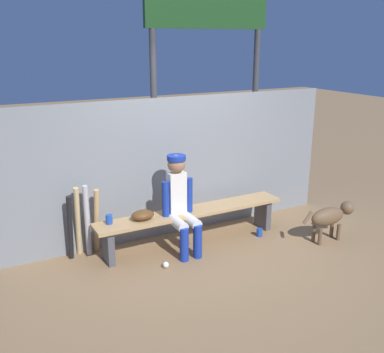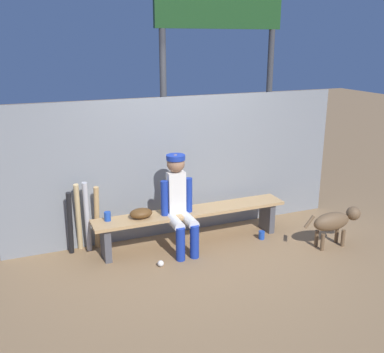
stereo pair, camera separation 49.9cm
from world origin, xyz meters
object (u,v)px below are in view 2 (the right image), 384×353
(bat_wood_tan, at_px, (97,218))
(bat_wood_natural, at_px, (78,217))
(baseball_glove, at_px, (141,213))
(bat_aluminum_black, at_px, (70,223))
(cup_on_ground, at_px, (262,235))
(cup_on_bench, at_px, (107,216))
(bat_aluminum_silver, at_px, (87,217))
(dugout_bench, at_px, (192,217))
(scoreboard, at_px, (224,30))
(dog, at_px, (335,221))
(baseball, at_px, (161,263))
(player_seated, at_px, (179,201))

(bat_wood_tan, bearing_deg, bat_wood_natural, 170.30)
(baseball_glove, bearing_deg, bat_aluminum_black, 161.59)
(cup_on_ground, relative_size, cup_on_bench, 1.00)
(bat_aluminum_silver, distance_m, cup_on_ground, 2.27)
(dugout_bench, relative_size, scoreboard, 0.67)
(bat_wood_tan, bearing_deg, baseball_glove, -31.05)
(baseball_glove, relative_size, bat_wood_tan, 0.33)
(bat_wood_tan, height_order, bat_aluminum_black, bat_wood_tan)
(bat_aluminum_silver, bearing_deg, dog, -19.03)
(bat_aluminum_black, bearing_deg, cup_on_bench, -25.69)
(cup_on_bench, distance_m, scoreboard, 3.44)
(bat_wood_tan, distance_m, dog, 2.99)
(dugout_bench, relative_size, bat_wood_natural, 2.82)
(bat_wood_tan, relative_size, baseball, 11.43)
(bat_aluminum_silver, relative_size, dog, 1.09)
(cup_on_ground, relative_size, scoreboard, 0.03)
(player_seated, xyz_separation_m, baseball_glove, (-0.46, 0.11, -0.14))
(baseball, bearing_deg, bat_wood_tan, 128.37)
(bat_wood_tan, distance_m, cup_on_ground, 2.16)
(baseball, height_order, cup_on_ground, cup_on_ground)
(baseball_glove, bearing_deg, bat_wood_tan, 148.95)
(player_seated, xyz_separation_m, cup_on_bench, (-0.85, 0.18, -0.14))
(scoreboard, bearing_deg, cup_on_bench, -146.23)
(bat_aluminum_black, bearing_deg, dog, -18.03)
(cup_on_ground, relative_size, dog, 0.13)
(baseball_glove, xyz_separation_m, cup_on_ground, (1.57, -0.23, -0.46))
(baseball_glove, distance_m, scoreboard, 3.22)
(scoreboard, bearing_deg, bat_aluminum_black, -154.07)
(dugout_bench, bearing_deg, player_seated, -153.02)
(cup_on_bench, xyz_separation_m, scoreboard, (2.22, 1.48, 2.16))
(bat_wood_tan, distance_m, bat_aluminum_silver, 0.13)
(bat_aluminum_black, bearing_deg, bat_wood_tan, 3.75)
(baseball_glove, relative_size, baseball, 3.78)
(bat_wood_tan, bearing_deg, cup_on_ground, -14.34)
(bat_aluminum_black, relative_size, cup_on_ground, 7.42)
(bat_wood_natural, xyz_separation_m, bat_aluminum_black, (-0.11, -0.06, -0.04))
(player_seated, height_order, bat_wood_natural, player_seated)
(player_seated, distance_m, bat_aluminum_black, 1.35)
(baseball_glove, relative_size, cup_on_bench, 2.55)
(player_seated, xyz_separation_m, baseball, (-0.36, -0.33, -0.62))
(bat_aluminum_silver, height_order, cup_on_bench, bat_aluminum_silver)
(dugout_bench, bearing_deg, cup_on_ground, -14.50)
(baseball, distance_m, cup_on_bench, 0.85)
(scoreboard, bearing_deg, player_seated, -129.46)
(scoreboard, bearing_deg, baseball_glove, -139.58)
(player_seated, height_order, cup_on_bench, player_seated)
(bat_wood_natural, height_order, baseball, bat_wood_natural)
(dog, bearing_deg, bat_aluminum_black, 161.97)
(cup_on_bench, relative_size, dog, 0.13)
(dugout_bench, xyz_separation_m, bat_wood_tan, (-1.16, 0.29, 0.06))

